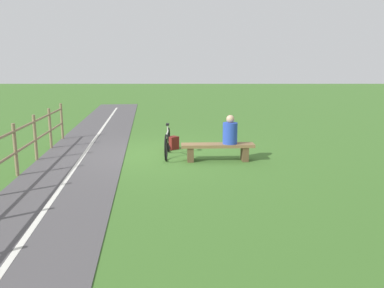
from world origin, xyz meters
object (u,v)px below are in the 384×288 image
Objects in this scene: bicycle at (167,143)px; bench at (218,149)px; person_seated at (230,132)px; backpack at (173,143)px.

bench is at bearing 68.77° from bicycle.
person_seated is at bearing -180.00° from bench.
backpack is (-0.10, -0.90, -0.18)m from bicycle.
bench reaches higher than backpack.
bench is 1.45m from bicycle.
bench is at bearing 131.06° from backpack.
backpack is (1.56, -1.42, -0.58)m from person_seated.
bicycle is (1.35, -0.53, 0.05)m from bench.
person_seated is 1.96× the size of backpack.
person_seated reaches higher than backpack.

